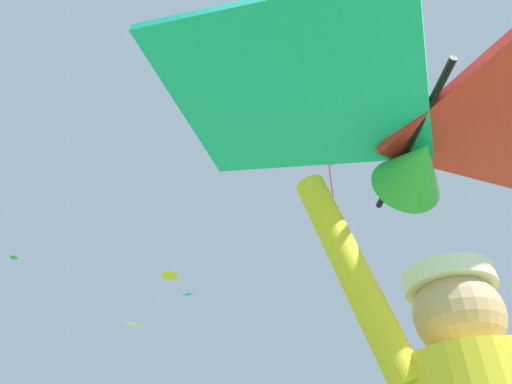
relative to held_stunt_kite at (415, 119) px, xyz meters
name	(u,v)px	position (x,y,z in m)	size (l,w,h in m)	color
held_stunt_kite	(415,119)	(0.00, 0.00, 0.00)	(1.86, 1.12, 0.41)	black
distant_kite_yellow_overhead_distant	(170,275)	(0.64, 22.81, 11.17)	(1.21, 1.21, 0.17)	yellow
distant_kite_teal_mid_left	(188,294)	(2.72, 32.04, 14.57)	(0.75, 0.77, 0.34)	#19B2AD
distant_kite_green_low_left	(14,257)	(-10.65, 33.87, 16.78)	(0.66, 0.66, 0.13)	green
distant_kite_red_high_right	(328,157)	(5.59, 11.60, 11.41)	(1.80, 1.65, 2.81)	red
distant_kite_white_mid_right	(134,324)	(-0.86, 16.60, 5.72)	(0.94, 0.96, 0.33)	white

